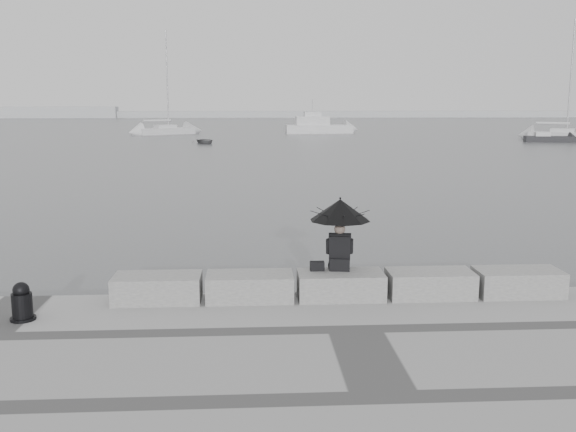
{
  "coord_description": "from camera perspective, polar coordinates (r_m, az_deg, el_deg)",
  "views": [
    {
      "loc": [
        -1.65,
        -11.96,
        4.15
      ],
      "look_at": [
        -0.79,
        3.0,
        1.46
      ],
      "focal_mm": 40.0,
      "sensor_mm": 36.0,
      "label": 1
    }
  ],
  "objects": [
    {
      "name": "ground",
      "position": [
        12.77,
        4.37,
        -8.84
      ],
      "size": [
        360.0,
        360.0,
        0.0
      ],
      "primitive_type": "plane",
      "color": "#4A4D4F",
      "rests_on": "ground"
    },
    {
      "name": "bag",
      "position": [
        12.14,
        2.61,
        -4.47
      ],
      "size": [
        0.27,
        0.15,
        0.17
      ],
      "primitive_type": "cube",
      "color": "black",
      "rests_on": "stone_block_centre"
    },
    {
      "name": "stone_block_left",
      "position": [
        12.0,
        -3.42,
        -6.31
      ],
      "size": [
        1.6,
        0.8,
        0.5
      ],
      "primitive_type": "cube",
      "color": "slate",
      "rests_on": "promenade"
    },
    {
      "name": "mooring_bollard",
      "position": [
        11.77,
        -22.56,
        -7.26
      ],
      "size": [
        0.42,
        0.42,
        0.67
      ],
      "color": "black",
      "rests_on": "promenade"
    },
    {
      "name": "motor_cruiser",
      "position": [
        84.47,
        2.76,
        7.96
      ],
      "size": [
        8.71,
        3.11,
        4.5
      ],
      "rotation": [
        0.0,
        0.0,
        0.04
      ],
      "color": "silver",
      "rests_on": "ground"
    },
    {
      "name": "seated_person",
      "position": [
        12.04,
        4.65,
        -0.17
      ],
      "size": [
        1.14,
        1.14,
        1.39
      ],
      "rotation": [
        0.0,
        0.0,
        -0.17
      ],
      "color": "black",
      "rests_on": "stone_block_centre"
    },
    {
      "name": "stone_block_far_left",
      "position": [
        12.13,
        -11.52,
        -6.33
      ],
      "size": [
        1.6,
        0.8,
        0.5
      ],
      "primitive_type": "cube",
      "color": "slate",
      "rests_on": "promenade"
    },
    {
      "name": "small_motorboat",
      "position": [
        71.65,
        22.22,
        6.36
      ],
      "size": [
        5.1,
        2.56,
        1.1
      ],
      "rotation": [
        0.0,
        0.0,
        -0.21
      ],
      "color": "black",
      "rests_on": "ground"
    },
    {
      "name": "stone_block_right",
      "position": [
        12.46,
        12.51,
        -5.92
      ],
      "size": [
        1.6,
        0.8,
        0.5
      ],
      "primitive_type": "cube",
      "color": "slate",
      "rests_on": "promenade"
    },
    {
      "name": "stone_block_far_right",
      "position": [
        13.02,
        19.76,
        -5.59
      ],
      "size": [
        1.6,
        0.8,
        0.5
      ],
      "primitive_type": "cube",
      "color": "slate",
      "rests_on": "promenade"
    },
    {
      "name": "stone_block_centre",
      "position": [
        12.11,
        4.7,
        -6.17
      ],
      "size": [
        1.6,
        0.8,
        0.5
      ],
      "primitive_type": "cube",
      "color": "slate",
      "rests_on": "promenade"
    },
    {
      "name": "sailboat_right",
      "position": [
        77.1,
        23.2,
        6.68
      ],
      "size": [
        7.12,
        5.63,
        12.9
      ],
      "rotation": [
        0.0,
        0.0,
        -0.55
      ],
      "color": "silver",
      "rests_on": "ground"
    },
    {
      "name": "distant_landmass",
      "position": [
        166.63,
        -5.57,
        9.01
      ],
      "size": [
        180.0,
        8.0,
        2.8
      ],
      "color": "#AAADB0",
      "rests_on": "ground"
    },
    {
      "name": "sailboat_left",
      "position": [
        83.3,
        -10.84,
        7.51
      ],
      "size": [
        7.4,
        5.86,
        12.9
      ],
      "rotation": [
        0.0,
        0.0,
        0.56
      ],
      "color": "silver",
      "rests_on": "ground"
    },
    {
      "name": "dinghy",
      "position": [
        64.44,
        -7.38,
        6.63
      ],
      "size": [
        3.31,
        2.52,
        0.52
      ],
      "primitive_type": "imported",
      "rotation": [
        0.0,
        0.0,
        0.46
      ],
      "color": "gray",
      "rests_on": "ground"
    }
  ]
}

